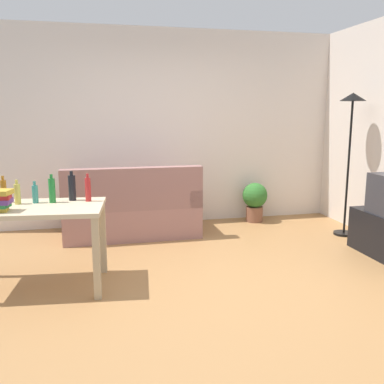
# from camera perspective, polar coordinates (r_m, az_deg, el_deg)

# --- Properties ---
(ground_plane) EXTENTS (5.20, 4.40, 0.02)m
(ground_plane) POSITION_cam_1_polar(r_m,az_deg,el_deg) (4.19, 0.19, -11.58)
(ground_plane) COLOR #9E7042
(wall_rear) EXTENTS (5.20, 0.10, 2.70)m
(wall_rear) POSITION_cam_1_polar(r_m,az_deg,el_deg) (6.05, -4.56, 8.51)
(wall_rear) COLOR silver
(wall_rear) RESTS_ON ground_plane
(couch) EXTENTS (1.70, 0.84, 0.92)m
(couch) POSITION_cam_1_polar(r_m,az_deg,el_deg) (5.53, -8.05, -2.68)
(couch) COLOR #996B66
(couch) RESTS_ON ground_plane
(torchiere_lamp) EXTENTS (0.32, 0.32, 1.81)m
(torchiere_lamp) POSITION_cam_1_polar(r_m,az_deg,el_deg) (5.71, 20.56, 8.37)
(torchiere_lamp) COLOR black
(torchiere_lamp) RESTS_ON ground_plane
(desk) EXTENTS (1.27, 0.82, 0.76)m
(desk) POSITION_cam_1_polar(r_m,az_deg,el_deg) (4.03, -20.36, -3.32)
(desk) COLOR #C6B28E
(desk) RESTS_ON ground_plane
(potted_plant) EXTENTS (0.36, 0.36, 0.57)m
(potted_plant) POSITION_cam_1_polar(r_m,az_deg,el_deg) (6.23, 8.41, -0.97)
(potted_plant) COLOR brown
(potted_plant) RESTS_ON ground_plane
(bottle_amber) EXTENTS (0.05, 0.05, 0.25)m
(bottle_amber) POSITION_cam_1_polar(r_m,az_deg,el_deg) (4.26, -23.93, 0.15)
(bottle_amber) COLOR #9E6019
(bottle_amber) RESTS_ON desk
(bottle_squat) EXTENTS (0.05, 0.05, 0.22)m
(bottle_squat) POSITION_cam_1_polar(r_m,az_deg,el_deg) (4.13, -22.37, -0.20)
(bottle_squat) COLOR #BCB24C
(bottle_squat) RESTS_ON desk
(bottle_tall) EXTENTS (0.05, 0.05, 0.20)m
(bottle_tall) POSITION_cam_1_polar(r_m,az_deg,el_deg) (4.13, -20.29, -0.22)
(bottle_tall) COLOR teal
(bottle_tall) RESTS_ON desk
(bottle_green) EXTENTS (0.06, 0.06, 0.26)m
(bottle_green) POSITION_cam_1_polar(r_m,az_deg,el_deg) (4.09, -18.26, 0.24)
(bottle_green) COLOR #1E722D
(bottle_green) RESTS_ON desk
(bottle_dark) EXTENTS (0.07, 0.07, 0.28)m
(bottle_dark) POSITION_cam_1_polar(r_m,az_deg,el_deg) (4.14, -15.79, 0.60)
(bottle_dark) COLOR black
(bottle_dark) RESTS_ON desk
(bottle_red) EXTENTS (0.05, 0.05, 0.26)m
(bottle_red) POSITION_cam_1_polar(r_m,az_deg,el_deg) (4.06, -13.77, 0.38)
(bottle_red) COLOR #AD2323
(bottle_red) RESTS_ON desk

